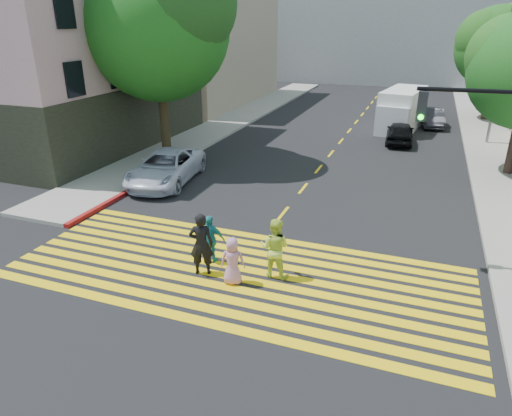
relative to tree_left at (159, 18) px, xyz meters
The scene contains 21 objects.
ground 15.46m from the tree_left, 54.25° to the right, with size 120.00×120.00×0.00m, color black.
sidewalk_left 12.81m from the tree_left, 92.31° to the left, with size 3.00×40.00×0.15m, color gray.
sidewalk_right 18.34m from the tree_left, 12.91° to the left, with size 3.00×60.00×0.15m, color gray.
curb_red 8.70m from the tree_left, 77.38° to the right, with size 0.20×8.00×0.16m, color maroon.
crosswalk 14.56m from the tree_left, 50.91° to the right, with size 13.40×5.30×0.01m.
lane_line 15.53m from the tree_left, 54.48° to the left, with size 0.12×34.40×0.01m.
building_left_pink 8.32m from the tree_left, behind, with size 12.10×14.10×11.00m.
building_left_tan 18.68m from the tree_left, 115.29° to the left, with size 12.00×16.00×10.00m, color tan.
backdrop_block 37.68m from the tree_left, 77.64° to the left, with size 30.00×8.00×12.00m, color gray.
tree_left is the anchor object (origin of this frame).
tree_right_far 23.59m from the tree_left, 44.48° to the left, with size 7.04×6.93×8.02m.
pedestrian_man 13.89m from the tree_left, 55.16° to the right, with size 0.70×0.46×1.91m, color black.
pedestrian_woman 14.65m from the tree_left, 46.49° to the right, with size 0.88×0.68×1.80m, color #C4E04C.
pedestrian_child 14.70m from the tree_left, 51.90° to the right, with size 0.69×0.45×1.41m, color #BC7CA3.
pedestrian_extra 13.44m from the tree_left, 53.45° to the right, with size 0.90×0.37×1.53m, color teal.
white_sedan 7.45m from the tree_left, 61.01° to the right, with size 2.35×5.11×1.42m, color silver.
dark_car_near 15.06m from the tree_left, 33.36° to the left, with size 1.54×3.83×1.31m, color black.
silver_car 21.48m from the tree_left, 57.21° to the left, with size 2.03×5.01×1.45m, color gray.
dark_car_parked 19.65m from the tree_left, 44.88° to the left, with size 1.32×3.79×1.25m, color #25262E.
white_van 16.86m from the tree_left, 45.28° to the left, with size 2.93×5.88×2.65m.
street_lamp 18.54m from the tree_left, 28.92° to the left, with size 2.05×0.45×9.06m.
Camera 1 is at (4.64, -9.50, 6.95)m, focal length 32.00 mm.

